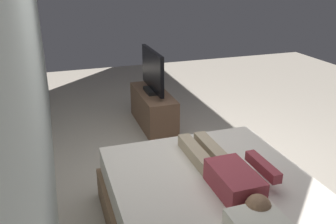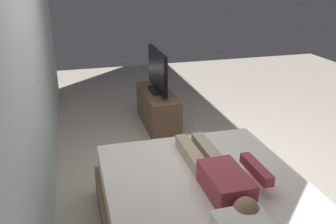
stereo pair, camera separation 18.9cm
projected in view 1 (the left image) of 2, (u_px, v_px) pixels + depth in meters
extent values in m
plane|color=#ADA393|center=(199.00, 182.00, 3.74)|extent=(10.00, 10.00, 0.00)
cube|color=silver|center=(31.00, 53.00, 3.13)|extent=(6.40, 0.10, 2.80)
cube|color=silver|center=(217.00, 199.00, 2.77)|extent=(1.84, 1.56, 0.24)
cube|color=#993842|center=(234.00, 181.00, 2.62)|extent=(0.48, 0.28, 0.18)
sphere|color=#936B4C|center=(258.00, 208.00, 2.33)|extent=(0.18, 0.18, 0.18)
cube|color=tan|center=(212.00, 151.00, 3.13)|extent=(0.60, 0.11, 0.11)
cube|color=tan|center=(196.00, 154.00, 3.09)|extent=(0.60, 0.11, 0.11)
cube|color=#993842|center=(263.00, 166.00, 2.74)|extent=(0.40, 0.08, 0.08)
cube|color=black|center=(261.00, 163.00, 3.02)|extent=(0.15, 0.04, 0.02)
cube|color=brown|center=(153.00, 109.00, 5.02)|extent=(1.10, 0.40, 0.50)
cube|color=black|center=(153.00, 90.00, 4.92)|extent=(0.32, 0.20, 0.05)
cube|color=black|center=(153.00, 70.00, 4.81)|extent=(0.88, 0.05, 0.54)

